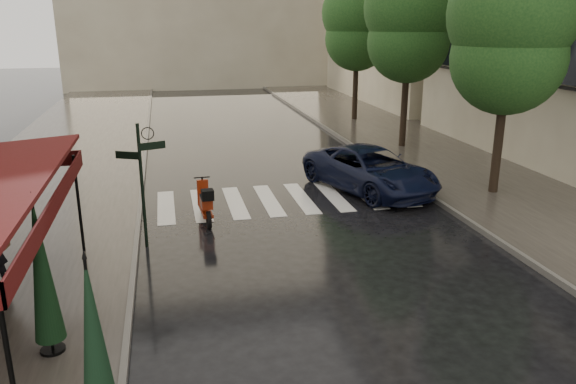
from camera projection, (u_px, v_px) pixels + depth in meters
name	position (u px, v px, depth m)	size (l,w,h in m)	color
ground	(205.00, 297.00, 11.44)	(120.00, 120.00, 0.00)	black
sidewalk_near	(64.00, 164.00, 21.69)	(6.00, 60.00, 0.12)	#38332D
sidewalk_far	(418.00, 146.00, 24.72)	(5.50, 60.00, 0.12)	#38332D
curb_near	(145.00, 159.00, 22.31)	(0.12, 60.00, 0.16)	#595651
curb_far	(357.00, 149.00, 24.14)	(0.12, 60.00, 0.16)	#595651
crosswalk	(285.00, 199.00, 17.64)	(7.85, 3.20, 0.01)	silver
signpost	(142.00, 176.00, 13.45)	(1.17, 0.29, 3.10)	black
tree_near	(512.00, 23.00, 16.50)	(3.80, 3.80, 7.99)	black
tree_mid	(410.00, 15.00, 22.93)	(3.80, 3.80, 8.34)	black
tree_far	(358.00, 18.00, 29.54)	(3.80, 3.80, 8.16)	black
scooter	(206.00, 204.00, 15.55)	(0.46, 1.72, 1.13)	black
parked_car	(370.00, 169.00, 18.37)	(2.34, 5.07, 1.41)	black
parasol_front	(42.00, 270.00, 8.94)	(0.49, 0.49, 2.74)	black
parasol_back	(93.00, 336.00, 7.33)	(0.47, 0.47, 2.50)	black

